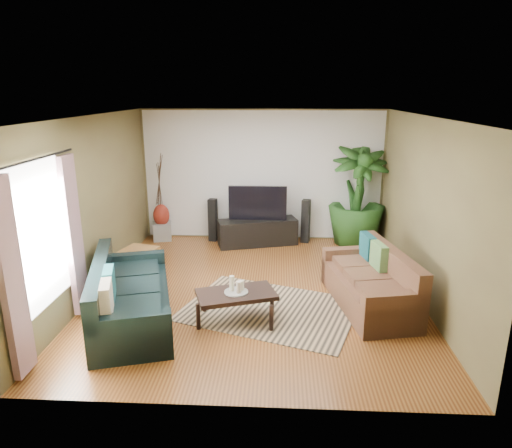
# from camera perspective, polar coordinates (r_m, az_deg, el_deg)

# --- Properties ---
(floor) EXTENTS (5.50, 5.50, 0.00)m
(floor) POSITION_cam_1_polar(r_m,az_deg,el_deg) (7.30, -0.08, -8.38)
(floor) COLOR brown
(floor) RESTS_ON ground
(ceiling) EXTENTS (5.50, 5.50, 0.00)m
(ceiling) POSITION_cam_1_polar(r_m,az_deg,el_deg) (6.64, -0.09, 13.30)
(ceiling) COLOR white
(ceiling) RESTS_ON ground
(wall_back) EXTENTS (5.00, 0.00, 5.00)m
(wall_back) POSITION_cam_1_polar(r_m,az_deg,el_deg) (9.53, 0.81, 6.06)
(wall_back) COLOR brown
(wall_back) RESTS_ON ground
(wall_front) EXTENTS (5.00, 0.00, 5.00)m
(wall_front) POSITION_cam_1_polar(r_m,az_deg,el_deg) (4.24, -2.11, -7.35)
(wall_front) COLOR brown
(wall_front) RESTS_ON ground
(wall_left) EXTENTS (0.00, 5.50, 5.50)m
(wall_left) POSITION_cam_1_polar(r_m,az_deg,el_deg) (7.41, -19.80, 2.08)
(wall_left) COLOR brown
(wall_left) RESTS_ON ground
(wall_right) EXTENTS (0.00, 5.50, 5.50)m
(wall_right) POSITION_cam_1_polar(r_m,az_deg,el_deg) (7.16, 20.32, 1.56)
(wall_right) COLOR brown
(wall_right) RESTS_ON ground
(backwall_panel) EXTENTS (4.90, 0.00, 4.90)m
(backwall_panel) POSITION_cam_1_polar(r_m,az_deg,el_deg) (9.52, 0.81, 6.05)
(backwall_panel) COLOR white
(backwall_panel) RESTS_ON ground
(window_pane) EXTENTS (0.00, 1.80, 1.80)m
(window_pane) POSITION_cam_1_polar(r_m,az_deg,el_deg) (6.00, -25.39, -1.28)
(window_pane) COLOR white
(window_pane) RESTS_ON ground
(curtain_near) EXTENTS (0.08, 0.35, 2.20)m
(curtain_near) POSITION_cam_1_polar(r_m,az_deg,el_deg) (5.44, -28.24, -6.18)
(curtain_near) COLOR gray
(curtain_near) RESTS_ON ground
(curtain_far) EXTENTS (0.08, 0.35, 2.20)m
(curtain_far) POSITION_cam_1_polar(r_m,az_deg,el_deg) (6.68, -21.80, -1.40)
(curtain_far) COLOR gray
(curtain_far) RESTS_ON ground
(curtain_rod) EXTENTS (0.03, 1.90, 0.03)m
(curtain_rod) POSITION_cam_1_polar(r_m,az_deg,el_deg) (5.79, -26.04, 7.23)
(curtain_rod) COLOR black
(curtain_rod) RESTS_ON ground
(sofa_left) EXTENTS (1.57, 2.45, 0.85)m
(sofa_left) POSITION_cam_1_polar(r_m,az_deg,el_deg) (6.51, -15.28, -8.10)
(sofa_left) COLOR black
(sofa_left) RESTS_ON floor
(sofa_right) EXTENTS (1.21, 2.04, 0.85)m
(sofa_right) POSITION_cam_1_polar(r_m,az_deg,el_deg) (6.87, 13.95, -6.65)
(sofa_right) COLOR brown
(sofa_right) RESTS_ON floor
(area_rug) EXTENTS (2.81, 2.38, 0.01)m
(area_rug) POSITION_cam_1_polar(r_m,az_deg,el_deg) (6.72, 1.70, -10.62)
(area_rug) COLOR tan
(area_rug) RESTS_ON floor
(coffee_table) EXTENTS (1.18, 0.88, 0.43)m
(coffee_table) POSITION_cam_1_polar(r_m,az_deg,el_deg) (6.34, -2.47, -10.29)
(coffee_table) COLOR black
(coffee_table) RESTS_ON floor
(candle_tray) EXTENTS (0.32, 0.32, 0.01)m
(candle_tray) POSITION_cam_1_polar(r_m,az_deg,el_deg) (6.24, -2.50, -8.47)
(candle_tray) COLOR gray
(candle_tray) RESTS_ON coffee_table
(candle_tall) EXTENTS (0.07, 0.07, 0.21)m
(candle_tall) POSITION_cam_1_polar(r_m,az_deg,el_deg) (6.23, -3.04, -7.40)
(candle_tall) COLOR beige
(candle_tall) RESTS_ON candle_tray
(candle_mid) EXTENTS (0.07, 0.07, 0.16)m
(candle_mid) POSITION_cam_1_polar(r_m,az_deg,el_deg) (6.16, -2.17, -7.89)
(candle_mid) COLOR beige
(candle_mid) RESTS_ON candle_tray
(candle_short) EXTENTS (0.07, 0.07, 0.13)m
(candle_short) POSITION_cam_1_polar(r_m,az_deg,el_deg) (6.26, -1.81, -7.64)
(candle_short) COLOR #ECE6C8
(candle_short) RESTS_ON candle_tray
(tv_stand) EXTENTS (1.67, 0.89, 0.53)m
(tv_stand) POSITION_cam_1_polar(r_m,az_deg,el_deg) (9.33, 0.19, -1.03)
(tv_stand) COLOR black
(tv_stand) RESTS_ON floor
(television) EXTENTS (1.17, 0.06, 0.69)m
(television) POSITION_cam_1_polar(r_m,az_deg,el_deg) (9.18, 0.20, 2.65)
(television) COLOR black
(television) RESTS_ON tv_stand
(speaker_left) EXTENTS (0.19, 0.21, 0.90)m
(speaker_left) POSITION_cam_1_polar(r_m,az_deg,el_deg) (9.58, -5.41, 0.51)
(speaker_left) COLOR black
(speaker_left) RESTS_ON floor
(speaker_right) EXTENTS (0.20, 0.22, 0.90)m
(speaker_right) POSITION_cam_1_polar(r_m,az_deg,el_deg) (9.50, 6.23, 0.36)
(speaker_right) COLOR black
(speaker_right) RESTS_ON floor
(potted_plant) EXTENTS (1.25, 1.25, 2.03)m
(potted_plant) POSITION_cam_1_polar(r_m,az_deg,el_deg) (9.41, 12.55, 3.44)
(potted_plant) COLOR #1E4717
(potted_plant) RESTS_ON floor
(plant_pot) EXTENTS (0.37, 0.37, 0.29)m
(plant_pot) POSITION_cam_1_polar(r_m,az_deg,el_deg) (9.64, 12.24, -1.59)
(plant_pot) COLOR black
(plant_pot) RESTS_ON floor
(pedestal) EXTENTS (0.44, 0.44, 0.37)m
(pedestal) POSITION_cam_1_polar(r_m,az_deg,el_deg) (9.87, -11.63, -0.89)
(pedestal) COLOR gray
(pedestal) RESTS_ON floor
(vase) EXTENTS (0.34, 0.34, 0.47)m
(vase) POSITION_cam_1_polar(r_m,az_deg,el_deg) (9.78, -11.75, 1.08)
(vase) COLOR maroon
(vase) RESTS_ON pedestal
(side_table) EXTENTS (0.65, 0.65, 0.55)m
(side_table) POSITION_cam_1_polar(r_m,az_deg,el_deg) (7.82, -14.37, -4.98)
(side_table) COLOR olive
(side_table) RESTS_ON floor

